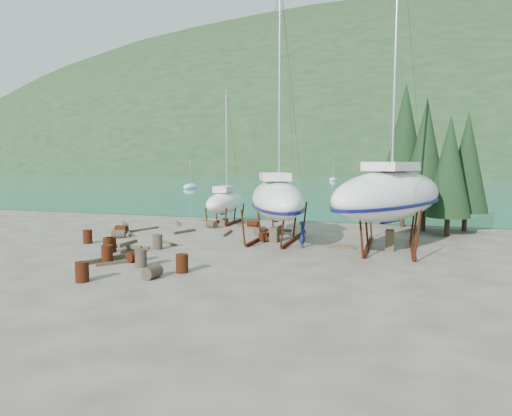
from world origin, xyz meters
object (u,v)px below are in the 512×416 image
(large_sailboat_far, at_px, (391,195))
(large_sailboat_near, at_px, (277,199))
(small_sailboat_shore, at_px, (225,202))
(worker, at_px, (303,235))

(large_sailboat_far, bearing_deg, large_sailboat_near, -163.86)
(large_sailboat_far, relative_size, small_sailboat_shore, 1.77)
(large_sailboat_far, bearing_deg, worker, -142.88)
(large_sailboat_near, distance_m, worker, 3.66)
(large_sailboat_near, relative_size, worker, 10.62)
(large_sailboat_near, xyz_separation_m, large_sailboat_far, (7.28, -0.82, 0.47))
(small_sailboat_shore, relative_size, worker, 6.92)
(large_sailboat_near, bearing_deg, worker, -64.94)
(large_sailboat_near, relative_size, large_sailboat_far, 0.87)
(large_sailboat_far, bearing_deg, small_sailboat_shore, 172.54)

